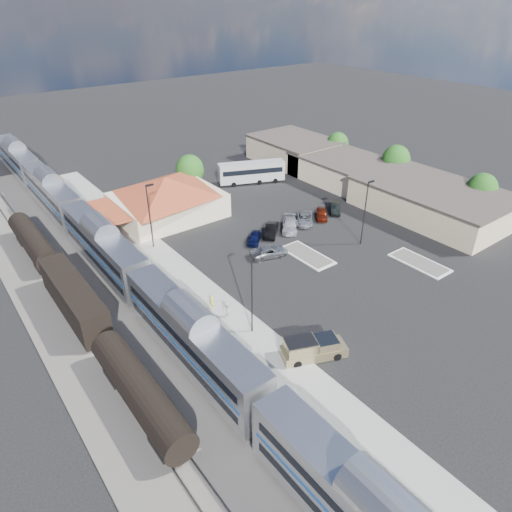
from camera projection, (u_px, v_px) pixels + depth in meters
ground at (294, 272)px, 55.85m from camera, size 280.00×280.00×0.00m
railbed at (104, 302)px, 50.33m from camera, size 16.00×100.00×0.12m
platform at (184, 283)px, 53.65m from camera, size 5.50×92.00×0.18m
passenger_train at (103, 249)px, 55.03m from camera, size 3.00×104.00×5.55m
freight_cars at (74, 299)px, 47.60m from camera, size 2.80×46.00×4.00m
station_depot at (167, 197)px, 68.42m from camera, size 18.35×12.24×6.20m
buildings_east at (361, 175)px, 79.23m from camera, size 14.40×51.40×4.80m
traffic_island_south at (307, 255)px, 59.28m from camera, size 3.30×7.50×0.21m
traffic_island_north at (420, 263)px, 57.63m from camera, size 3.30×7.50×0.21m
lamp_plat_s at (253, 288)px, 43.33m from camera, size 1.08×0.25×9.00m
lamp_plat_n at (150, 212)px, 58.48m from camera, size 1.08×0.25×9.00m
lamp_lot at (366, 208)px, 59.52m from camera, size 1.08×0.25×9.00m
tree_east_a at (482, 189)px, 68.97m from camera, size 4.56×4.56×6.42m
tree_east_b at (396, 160)px, 79.83m from camera, size 4.94×4.94×6.96m
tree_east_c at (337, 145)px, 89.70m from camera, size 4.41×4.41×6.21m
tree_depot at (190, 170)px, 76.07m from camera, size 4.71×4.71×6.63m
pickup_truck at (314, 348)px, 42.43m from camera, size 6.49×4.36×2.11m
suv at (270, 252)px, 58.92m from camera, size 5.30×3.53×1.35m
coach_bus at (251, 171)px, 81.01m from camera, size 11.82×6.87×3.77m
person_a at (212, 302)px, 48.80m from camera, size 0.59×0.71×1.65m
person_b at (227, 311)px, 47.42m from camera, size 0.81×0.95×1.68m
parked_car_a at (254, 238)px, 62.23m from camera, size 3.82×3.74×1.30m
parked_car_b at (271, 230)px, 64.06m from camera, size 4.41×4.35×1.51m
parked_car_c at (290, 225)px, 65.54m from camera, size 4.98×5.25×1.49m
parked_car_d at (305, 219)px, 67.44m from camera, size 5.16×5.34×1.41m
parked_car_e at (322, 214)px, 68.92m from camera, size 3.96×4.16×1.40m
parked_car_f at (335, 208)px, 70.80m from camera, size 3.95×4.13×1.40m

